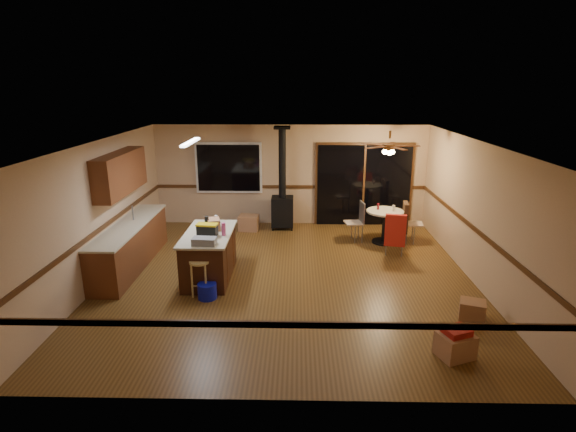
{
  "coord_description": "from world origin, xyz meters",
  "views": [
    {
      "loc": [
        0.17,
        -7.97,
        3.61
      ],
      "look_at": [
        0.0,
        0.3,
        1.15
      ],
      "focal_mm": 28.0,
      "sensor_mm": 36.0,
      "label": 1
    }
  ],
  "objects_px": {
    "toolbox_black": "(207,231)",
    "kitchen_island": "(209,255)",
    "chair_left": "(358,217)",
    "dining_table": "(385,221)",
    "wood_stove": "(282,201)",
    "blue_bucket": "(207,291)",
    "box_corner_b": "(472,310)",
    "box_corner_a": "(455,345)",
    "box_under_window": "(249,223)",
    "bar_stool": "(200,278)",
    "chair_right": "(406,217)",
    "toolbox_grey": "(204,241)",
    "chair_near": "(395,230)"
  },
  "relations": [
    {
      "from": "toolbox_black",
      "to": "kitchen_island",
      "type": "bearing_deg",
      "value": 97.49
    },
    {
      "from": "toolbox_black",
      "to": "chair_left",
      "type": "relative_size",
      "value": 0.7
    },
    {
      "from": "kitchen_island",
      "to": "dining_table",
      "type": "distance_m",
      "value": 4.23
    },
    {
      "from": "kitchen_island",
      "to": "wood_stove",
      "type": "bearing_deg",
      "value": 66.91
    },
    {
      "from": "blue_bucket",
      "to": "box_corner_b",
      "type": "bearing_deg",
      "value": -8.31
    },
    {
      "from": "box_corner_a",
      "to": "box_under_window",
      "type": "bearing_deg",
      "value": 121.98
    },
    {
      "from": "kitchen_island",
      "to": "box_corner_a",
      "type": "relative_size",
      "value": 3.73
    },
    {
      "from": "kitchen_island",
      "to": "bar_stool",
      "type": "bearing_deg",
      "value": -91.63
    },
    {
      "from": "chair_left",
      "to": "box_corner_b",
      "type": "height_order",
      "value": "chair_left"
    },
    {
      "from": "dining_table",
      "to": "blue_bucket",
      "type": "bearing_deg",
      "value": -140.84
    },
    {
      "from": "kitchen_island",
      "to": "chair_right",
      "type": "height_order",
      "value": "chair_right"
    },
    {
      "from": "toolbox_grey",
      "to": "chair_right",
      "type": "distance_m",
      "value": 5.0
    },
    {
      "from": "blue_bucket",
      "to": "dining_table",
      "type": "distance_m",
      "value": 4.65
    },
    {
      "from": "toolbox_black",
      "to": "toolbox_grey",
      "type": "bearing_deg",
      "value": -85.45
    },
    {
      "from": "dining_table",
      "to": "wood_stove",
      "type": "bearing_deg",
      "value": 156.95
    },
    {
      "from": "dining_table",
      "to": "box_under_window",
      "type": "relative_size",
      "value": 1.76
    },
    {
      "from": "dining_table",
      "to": "toolbox_black",
      "type": "bearing_deg",
      "value": -149.29
    },
    {
      "from": "wood_stove",
      "to": "dining_table",
      "type": "xyz_separation_m",
      "value": [
        2.41,
        -1.03,
        -0.2
      ]
    },
    {
      "from": "toolbox_black",
      "to": "box_corner_b",
      "type": "bearing_deg",
      "value": -17.14
    },
    {
      "from": "chair_right",
      "to": "wood_stove",
      "type": "bearing_deg",
      "value": 162.01
    },
    {
      "from": "kitchen_island",
      "to": "box_under_window",
      "type": "relative_size",
      "value": 3.46
    },
    {
      "from": "wood_stove",
      "to": "toolbox_black",
      "type": "bearing_deg",
      "value": -111.68
    },
    {
      "from": "chair_left",
      "to": "chair_near",
      "type": "height_order",
      "value": "same"
    },
    {
      "from": "chair_near",
      "to": "box_corner_b",
      "type": "xyz_separation_m",
      "value": [
        0.69,
        -2.68,
        -0.44
      ]
    },
    {
      "from": "kitchen_island",
      "to": "dining_table",
      "type": "relative_size",
      "value": 1.97
    },
    {
      "from": "chair_near",
      "to": "box_corner_b",
      "type": "relative_size",
      "value": 1.83
    },
    {
      "from": "chair_left",
      "to": "bar_stool",
      "type": "bearing_deg",
      "value": -137.24
    },
    {
      "from": "wood_stove",
      "to": "toolbox_black",
      "type": "relative_size",
      "value": 6.97
    },
    {
      "from": "bar_stool",
      "to": "chair_right",
      "type": "relative_size",
      "value": 0.92
    },
    {
      "from": "bar_stool",
      "to": "kitchen_island",
      "type": "bearing_deg",
      "value": 88.37
    },
    {
      "from": "toolbox_black",
      "to": "chair_right",
      "type": "height_order",
      "value": "toolbox_black"
    },
    {
      "from": "toolbox_grey",
      "to": "kitchen_island",
      "type": "bearing_deg",
      "value": 95.31
    },
    {
      "from": "box_under_window",
      "to": "box_corner_b",
      "type": "xyz_separation_m",
      "value": [
        4.01,
        -4.42,
        -0.04
      ]
    },
    {
      "from": "blue_bucket",
      "to": "dining_table",
      "type": "relative_size",
      "value": 0.39
    },
    {
      "from": "wood_stove",
      "to": "box_under_window",
      "type": "distance_m",
      "value": 1.02
    },
    {
      "from": "chair_right",
      "to": "box_under_window",
      "type": "height_order",
      "value": "chair_right"
    },
    {
      "from": "toolbox_black",
      "to": "chair_right",
      "type": "relative_size",
      "value": 0.52
    },
    {
      "from": "blue_bucket",
      "to": "chair_right",
      "type": "distance_m",
      "value": 5.11
    },
    {
      "from": "wood_stove",
      "to": "chair_near",
      "type": "distance_m",
      "value": 3.12
    },
    {
      "from": "box_corner_b",
      "to": "bar_stool",
      "type": "bearing_deg",
      "value": 170.22
    },
    {
      "from": "wood_stove",
      "to": "toolbox_grey",
      "type": "distance_m",
      "value": 3.91
    },
    {
      "from": "bar_stool",
      "to": "box_under_window",
      "type": "relative_size",
      "value": 1.33
    },
    {
      "from": "bar_stool",
      "to": "blue_bucket",
      "type": "height_order",
      "value": "bar_stool"
    },
    {
      "from": "chair_right",
      "to": "box_corner_a",
      "type": "bearing_deg",
      "value": -94.69
    },
    {
      "from": "kitchen_island",
      "to": "chair_near",
      "type": "bearing_deg",
      "value": 16.9
    },
    {
      "from": "chair_near",
      "to": "box_under_window",
      "type": "relative_size",
      "value": 1.44
    },
    {
      "from": "toolbox_grey",
      "to": "blue_bucket",
      "type": "relative_size",
      "value": 1.24
    },
    {
      "from": "chair_left",
      "to": "box_corner_b",
      "type": "distance_m",
      "value": 3.93
    },
    {
      "from": "wood_stove",
      "to": "toolbox_grey",
      "type": "relative_size",
      "value": 6.14
    },
    {
      "from": "bar_stool",
      "to": "toolbox_black",
      "type": "bearing_deg",
      "value": 85.84
    }
  ]
}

